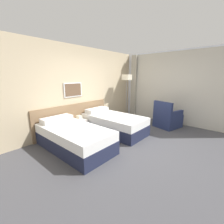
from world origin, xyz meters
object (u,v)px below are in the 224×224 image
Objects in this scene: nightstand at (80,126)px; floor_lamp at (127,81)px; armchair at (167,119)px; bed_near_door at (74,138)px; bed_near_window at (113,123)px.

floor_lamp reaches higher than nightstand.
nightstand is 0.60× the size of armchair.
bed_near_door is at bearing 85.09° from armchair.
bed_near_door and bed_near_window have the same top height.
bed_near_window is at bearing 0.00° from bed_near_door.
bed_near_door is 2.15× the size of armchair.
armchair reaches higher than bed_near_window.
armchair is (0.22, -1.63, -1.29)m from floor_lamp.
bed_near_window is 2.15× the size of armchair.
armchair is (2.39, -1.89, 0.08)m from nightstand.
nightstand is 3.04m from armchair.
bed_near_window is (1.51, 0.00, 0.00)m from bed_near_door.
floor_lamp is (2.92, 0.51, 1.31)m from bed_near_door.
armchair is at bearing -19.62° from bed_near_door.
bed_near_window is 1.99m from floor_lamp.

